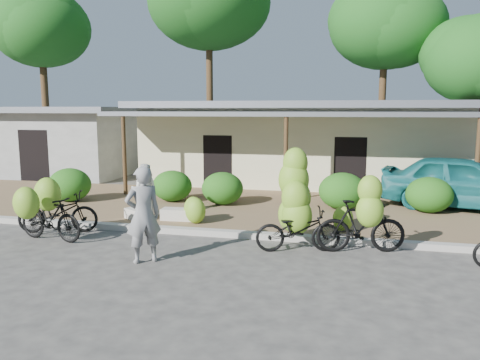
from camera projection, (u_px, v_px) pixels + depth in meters
The scene contains 25 objects.
ground at pixel (243, 266), 9.21m from camera, with size 100.00×100.00×0.00m, color #3D3A38.
sidewalk at pixel (280, 210), 14.01m from camera, with size 60.00×6.00×0.12m, color brown.
curb at pixel (262, 236), 11.12m from camera, with size 60.00×0.25×0.15m, color #A8A399.
shop_main at pixel (301, 141), 19.47m from camera, with size 13.00×8.50×3.35m.
shop_grey at pixel (68, 140), 22.03m from camera, with size 7.00×6.00×3.15m.
tree_back_left at pixel (39, 27), 23.83m from camera, with size 5.06×4.93×9.11m.
tree_center_right at pixel (381, 23), 23.36m from camera, with size 5.63×5.55×9.45m.
tree_near_right at pixel (476, 58), 20.83m from camera, with size 5.05×4.92×7.19m.
hedge_0 at pixel (70, 185), 15.01m from camera, with size 1.37×1.23×1.07m, color #135414.
hedge_1 at pixel (172, 186), 14.99m from camera, with size 1.28×1.15×1.00m, color #135414.
hedge_2 at pixel (222, 188), 14.49m from camera, with size 1.30×1.17×1.01m, color #135414.
hedge_3 at pixel (342, 191), 13.81m from camera, with size 1.39×1.26×1.09m, color #135414.
hedge_4 at pixel (429, 195), 13.37m from camera, with size 1.31×1.18×1.02m, color #135414.
bike_far_left at pixel (56, 209), 11.54m from camera, with size 2.07×1.50×1.48m.
bike_left at pixel (46, 216), 10.80m from camera, with size 1.84×1.29×1.38m.
bike_center at pixel (296, 210), 10.28m from camera, with size 1.93×1.36×2.22m.
bike_right at pixel (363, 222), 9.88m from camera, with size 1.98×1.34×1.77m.
loose_banana_a at pixel (194, 209), 12.38m from camera, with size 0.52×0.44×0.65m, color #80C431.
loose_banana_b at pixel (195, 211), 12.10m from camera, with size 0.54×0.46×0.67m, color #80C431.
loose_banana_c at pixel (343, 219), 11.32m from camera, with size 0.50×0.42×0.62m, color #80C431.
sack_near at pixel (177, 214), 12.52m from camera, with size 0.85×0.40×0.30m, color beige.
sack_far at pixel (138, 214), 12.58m from camera, with size 0.75×0.38×0.28m, color beige.
vendor at pixel (143, 215), 9.31m from camera, with size 0.71×0.47×1.95m, color gray.
bystander at pixel (144, 191), 12.75m from camera, with size 0.72×0.56×1.48m, color silver.
teal_van at pixel (463, 182), 13.85m from camera, with size 1.88×4.67×1.59m, color #17686B.
Camera 1 is at (1.95, -8.63, 3.06)m, focal length 35.00 mm.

